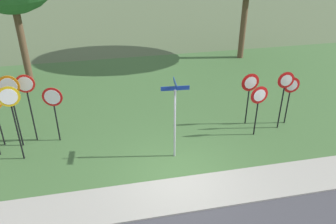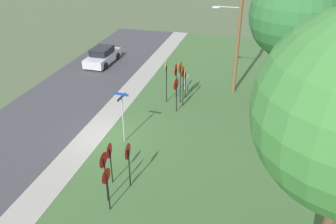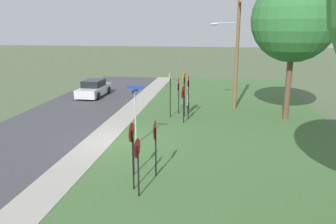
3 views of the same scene
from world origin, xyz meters
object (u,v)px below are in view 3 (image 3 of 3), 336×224
object	(u,v)px
stop_sign_center_tall	(184,85)
utility_pole	(235,45)
stop_sign_far_left	(170,85)
stop_sign_far_right	(178,88)
yield_sign_far_right	(132,137)
parked_hatchback_near	(94,89)
street_name_post	(135,110)
notice_board	(188,100)
yield_sign_far_left	(155,135)
yield_sign_near_right	(137,154)
yield_sign_near_left	(132,141)
oak_tree_left	(294,20)
stop_sign_near_right	(188,91)
stop_sign_far_center	(183,96)
stop_sign_near_left	(188,88)

from	to	relation	value
stop_sign_center_tall	utility_pole	xyz separation A→B (m)	(-2.67, 3.19, 2.32)
stop_sign_far_left	stop_sign_far_right	size ratio (longest dim) A/B	1.20
yield_sign_far_right	parked_hatchback_near	size ratio (longest dim) A/B	0.51
stop_sign_far_right	street_name_post	bearing A→B (deg)	-12.43
notice_board	parked_hatchback_near	world-z (taller)	parked_hatchback_near
stop_sign_far_right	yield_sign_far_left	xyz separation A→B (m)	(9.73, 0.25, -0.06)
yield_sign_near_right	yield_sign_far_right	size ratio (longest dim) A/B	0.99
yield_sign_near_left	utility_pole	bearing A→B (deg)	165.28
notice_board	oak_tree_left	xyz separation A→B (m)	(0.81, 6.29, 5.25)
stop_sign_far_right	stop_sign_far_left	bearing A→B (deg)	-25.99
stop_sign_near_right	stop_sign_far_left	size ratio (longest dim) A/B	0.77
utility_pole	oak_tree_left	xyz separation A→B (m)	(2.10, 3.26, 1.65)
stop_sign_far_left	stop_sign_center_tall	xyz separation A→B (m)	(-0.16, 0.91, 0.03)
stop_sign_center_tall	parked_hatchback_near	bearing A→B (deg)	-117.48
oak_tree_left	stop_sign_center_tall	bearing A→B (deg)	-84.98
stop_sign_center_tall	stop_sign_far_right	bearing A→B (deg)	-140.72
stop_sign_center_tall	parked_hatchback_near	distance (m)	10.06
oak_tree_left	stop_sign_near_right	bearing A→B (deg)	-91.22
utility_pole	yield_sign_near_right	bearing A→B (deg)	-15.55
yield_sign_near_right	street_name_post	size ratio (longest dim) A/B	0.71
stop_sign_center_tall	oak_tree_left	xyz separation A→B (m)	(-0.57, 6.45, 3.96)
yield_sign_near_left	notice_board	size ratio (longest dim) A/B	2.00
stop_sign_near_right	yield_sign_far_right	world-z (taller)	stop_sign_near_right
yield_sign_far_right	yield_sign_near_left	bearing A→B (deg)	9.91
stop_sign_far_right	yield_sign_near_left	size ratio (longest dim) A/B	0.96
oak_tree_left	stop_sign_far_center	bearing A→B (deg)	-73.15
yield_sign_near_left	yield_sign_near_right	xyz separation A→B (m)	(0.48, 0.30, -0.30)
stop_sign_far_right	notice_board	xyz separation A→B (m)	(-0.64, 0.62, -0.92)
stop_sign_near_left	utility_pole	size ratio (longest dim) A/B	0.34
yield_sign_far_left	parked_hatchback_near	xyz separation A→B (m)	(-14.60, -7.99, -1.09)
yield_sign_near_left	street_name_post	distance (m)	4.75
notice_board	oak_tree_left	world-z (taller)	oak_tree_left
yield_sign_near_left	oak_tree_left	xyz separation A→B (m)	(-10.73, 7.26, 4.23)
yield_sign_far_right	utility_pole	distance (m)	12.74
stop_sign_far_right	utility_pole	distance (m)	4.93
stop_sign_near_left	parked_hatchback_near	distance (m)	10.55
stop_sign_near_left	yield_sign_near_right	world-z (taller)	stop_sign_near_left
yield_sign_near_left	yield_sign_far_left	size ratio (longest dim) A/B	1.09
stop_sign_far_right	utility_pole	size ratio (longest dim) A/B	0.29
stop_sign_near_right	stop_sign_far_left	world-z (taller)	stop_sign_far_left
stop_sign_near_left	stop_sign_far_right	distance (m)	1.46
stop_sign_center_tall	notice_board	distance (m)	1.89
stop_sign_far_center	yield_sign_far_right	xyz separation A→B (m)	(7.62, -1.18, -0.08)
stop_sign_near_right	yield_sign_far_left	distance (m)	9.70
yield_sign_near_left	parked_hatchback_near	size ratio (longest dim) A/B	0.60
yield_sign_near_right	notice_board	xyz separation A→B (m)	(-12.02, 0.67, -0.72)
stop_sign_near_left	stop_sign_far_right	bearing A→B (deg)	-145.13
stop_sign_far_left	street_name_post	world-z (taller)	street_name_post
stop_sign_far_center	utility_pole	world-z (taller)	utility_pole
stop_sign_far_center	parked_hatchback_near	distance (m)	10.88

